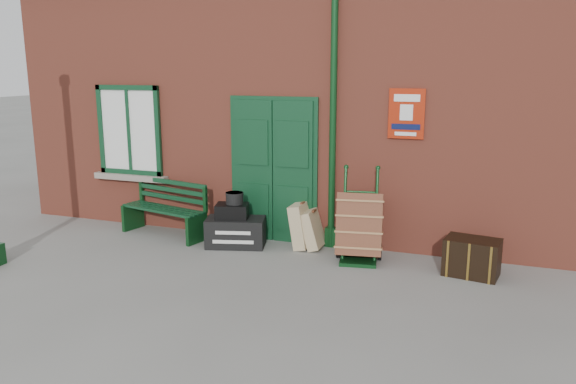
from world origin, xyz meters
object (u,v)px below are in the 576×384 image
at_px(bench, 166,207).
at_px(houdini_trunk, 236,232).
at_px(dark_trunk, 472,257).
at_px(porter_trolley, 360,226).

distance_m(bench, houdini_trunk, 1.35).
xyz_separation_m(houdini_trunk, dark_trunk, (3.45, -0.08, 0.03)).
relative_size(bench, porter_trolley, 1.19).
distance_m(bench, porter_trolley, 3.24).
bearing_deg(dark_trunk, porter_trolley, -174.46).
bearing_deg(bench, houdini_trunk, 5.58).
bearing_deg(porter_trolley, dark_trunk, -12.90).
relative_size(bench, dark_trunk, 2.27).
xyz_separation_m(bench, houdini_trunk, (1.32, -0.17, -0.24)).
height_order(porter_trolley, dark_trunk, porter_trolley).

